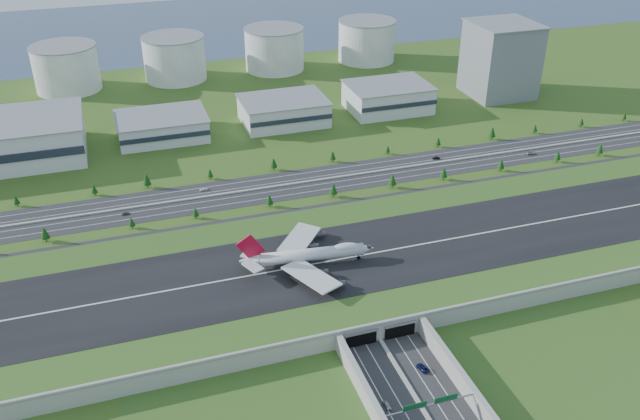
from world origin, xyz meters
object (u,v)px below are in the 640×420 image
object	(u,v)px
office_tower	(500,60)
car_2	(423,368)
car_5	(436,158)
fuel_tank_a	(66,68)
car_4	(125,213)
car_6	(531,153)
car_7	(203,189)
car_0	(387,405)
boeing_747	(308,255)

from	to	relation	value
office_tower	car_2	bearing A→B (deg)	-125.65
car_5	fuel_tank_a	bearing A→B (deg)	-125.22
fuel_tank_a	car_2	size ratio (longest dim) A/B	8.67
car_2	car_5	size ratio (longest dim) A/B	1.24
car_2	car_5	distance (m)	194.33
car_4	car_6	distance (m)	253.71
fuel_tank_a	car_7	bearing A→B (deg)	-70.52
car_2	fuel_tank_a	bearing A→B (deg)	-87.26
office_tower	car_4	bearing A→B (deg)	-160.01
car_0	car_5	world-z (taller)	car_0
office_tower	boeing_747	distance (m)	290.59
boeing_747	car_4	world-z (taller)	boeing_747
fuel_tank_a	car_4	world-z (taller)	fuel_tank_a
office_tower	car_6	xyz separation A→B (m)	(-38.32, -107.04, -26.56)
car_2	car_7	distance (m)	183.44
car_4	office_tower	bearing A→B (deg)	-79.34
car_4	car_6	size ratio (longest dim) A/B	0.66
boeing_747	car_2	distance (m)	76.62
car_0	car_2	world-z (taller)	car_2
car_7	fuel_tank_a	bearing A→B (deg)	-159.19
car_0	car_7	distance (m)	191.63
boeing_747	car_4	bearing A→B (deg)	137.68
office_tower	boeing_747	world-z (taller)	office_tower
car_6	car_7	xyz separation A→B (m)	(-208.67, 15.60, -0.14)
car_0	car_2	distance (m)	24.85
fuel_tank_a	car_2	bearing A→B (deg)	-71.28
car_0	car_6	distance (m)	244.67
office_tower	car_7	world-z (taller)	office_tower
office_tower	car_2	distance (m)	328.54
fuel_tank_a	boeing_747	size ratio (longest dim) A/B	0.79
car_2	boeing_747	bearing A→B (deg)	-87.07
office_tower	boeing_747	size ratio (longest dim) A/B	0.86
boeing_747	car_5	xyz separation A→B (m)	(115.83, 100.04, -12.72)
fuel_tank_a	car_6	size ratio (longest dim) A/B	8.49
office_tower	car_4	size ratio (longest dim) A/B	14.23
car_2	car_5	world-z (taller)	car_2
fuel_tank_a	boeing_747	world-z (taller)	fuel_tank_a
fuel_tank_a	car_5	size ratio (longest dim) A/B	10.77
boeing_747	fuel_tank_a	bearing A→B (deg)	115.42
car_4	car_7	world-z (taller)	car_7
car_4	car_5	world-z (taller)	car_5
car_2	car_4	distance (m)	189.19
office_tower	car_0	distance (m)	351.80
car_7	office_tower	bearing A→B (deg)	111.65
car_2	car_6	bearing A→B (deg)	-149.79
office_tower	fuel_tank_a	world-z (taller)	office_tower
car_2	car_5	bearing A→B (deg)	-134.02
fuel_tank_a	office_tower	bearing A→B (deg)	-19.77
boeing_747	car_2	bearing A→B (deg)	-64.34
car_2	car_6	world-z (taller)	car_6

